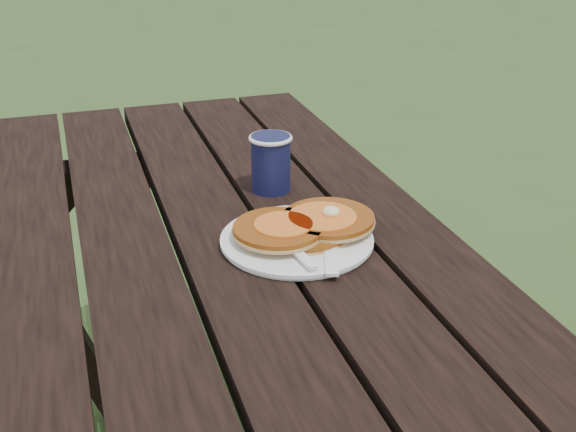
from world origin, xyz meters
name	(u,v)px	position (x,y,z in m)	size (l,w,h in m)	color
plate	(297,241)	(0.11, 0.06, 0.76)	(0.24, 0.24, 0.01)	white
pancake_stack	(306,225)	(0.13, 0.07, 0.77)	(0.24, 0.16, 0.04)	#8C450F
knife	(331,246)	(0.15, 0.01, 0.76)	(0.02, 0.18, 0.01)	white
fork	(297,252)	(0.09, 0.00, 0.77)	(0.03, 0.16, 0.01)	white
coffee_cup	(271,160)	(0.14, 0.28, 0.81)	(0.08, 0.08, 0.11)	#121438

